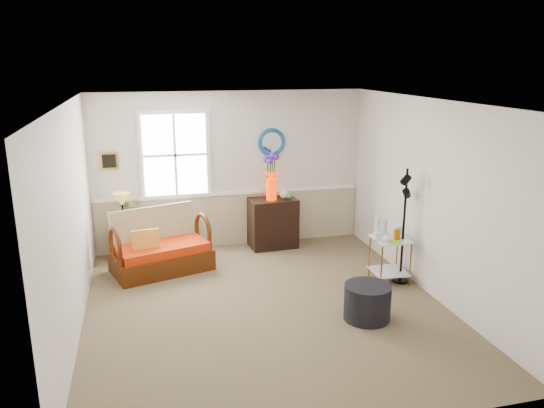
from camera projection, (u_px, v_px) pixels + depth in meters
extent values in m
cube|color=brown|center=(266.00, 307.00, 6.82)|extent=(4.50, 5.00, 0.01)
cube|color=white|center=(265.00, 102.00, 6.14)|extent=(4.50, 5.00, 0.01)
cube|color=silver|center=(230.00, 170.00, 8.82)|extent=(4.50, 0.01, 2.60)
cube|color=silver|center=(340.00, 295.00, 4.14)|extent=(4.50, 0.01, 2.60)
cube|color=silver|center=(71.00, 223.00, 5.94)|extent=(0.01, 5.00, 2.60)
cube|color=silver|center=(431.00, 199.00, 7.01)|extent=(0.01, 5.00, 2.60)
cube|color=tan|center=(232.00, 219.00, 9.02)|extent=(4.46, 0.02, 0.90)
cube|color=white|center=(231.00, 193.00, 8.89)|extent=(4.46, 0.04, 0.06)
cube|color=gold|center=(109.00, 161.00, 8.28)|extent=(0.28, 0.03, 0.28)
torus|color=#1761A2|center=(271.00, 142.00, 8.84)|extent=(0.47, 0.07, 0.47)
imported|color=#4A8535|center=(131.00, 212.00, 8.46)|extent=(0.50, 0.51, 0.30)
cylinder|color=black|center=(367.00, 302.00, 6.46)|extent=(0.74, 0.74, 0.44)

